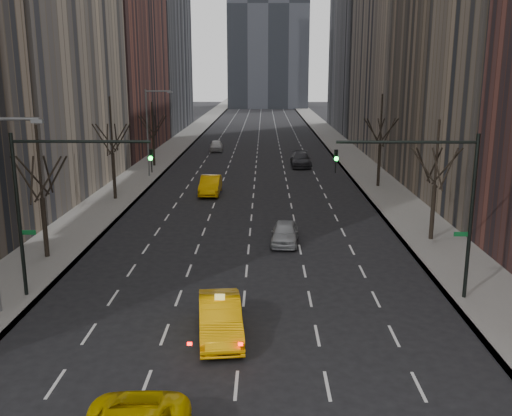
{
  "coord_description": "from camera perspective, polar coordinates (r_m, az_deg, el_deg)",
  "views": [
    {
      "loc": [
        0.97,
        -14.3,
        10.91
      ],
      "look_at": [
        0.52,
        16.59,
        3.5
      ],
      "focal_mm": 40.0,
      "sensor_mm": 36.0,
      "label": 1
    }
  ],
  "objects": [
    {
      "name": "sidewalk_left",
      "position": [
        86.01,
        -8.06,
        6.12
      ],
      "size": [
        4.5,
        320.0,
        0.15
      ],
      "primitive_type": "cube",
      "color": "slate",
      "rests_on": "ground"
    },
    {
      "name": "streetlight_far",
      "position": [
        60.69,
        -10.5,
        8.27
      ],
      "size": [
        2.83,
        0.22,
        9.0
      ],
      "color": "slate",
      "rests_on": "ground"
    },
    {
      "name": "traffic_mast_left",
      "position": [
        28.68,
        -19.77,
        1.78
      ],
      "size": [
        6.69,
        0.39,
        8.0
      ],
      "color": "black",
      "rests_on": "ground"
    },
    {
      "name": "taxi_sedan",
      "position": [
        24.44,
        -3.61,
        -10.91
      ],
      "size": [
        2.33,
        5.18,
        1.65
      ],
      "primitive_type": "imported",
      "rotation": [
        0.0,
        0.0,
        0.12
      ],
      "color": "#FFAE05",
      "rests_on": "ground"
    },
    {
      "name": "tree_lw_b",
      "position": [
        35.54,
        -20.6,
        0.94
      ],
      "size": [
        3.36,
        3.5,
        7.82
      ],
      "color": "black",
      "rests_on": "ground"
    },
    {
      "name": "far_suv_grey",
      "position": [
        67.53,
        4.5,
        4.85
      ],
      "size": [
        2.3,
        5.64,
        1.64
      ],
      "primitive_type": "imported",
      "rotation": [
        0.0,
        0.0,
        0.0
      ],
      "color": "#2C2C31",
      "rests_on": "ground"
    },
    {
      "name": "far_taxi",
      "position": [
        52.08,
        -4.58,
        2.29
      ],
      "size": [
        1.79,
        5.08,
        1.67
      ],
      "primitive_type": "imported",
      "rotation": [
        0.0,
        0.0,
        -0.0
      ],
      "color": "#F7AE05",
      "rests_on": "ground"
    },
    {
      "name": "silver_sedan_ahead",
      "position": [
        37.07,
        2.9,
        -2.49
      ],
      "size": [
        2.03,
        4.34,
        1.44
      ],
      "primitive_type": "imported",
      "rotation": [
        0.0,
        0.0,
        -0.08
      ],
      "color": "#9FA2A6",
      "rests_on": "ground"
    },
    {
      "name": "far_car_white",
      "position": [
        80.86,
        -4.0,
        6.24
      ],
      "size": [
        2.03,
        4.53,
        1.51
      ],
      "primitive_type": "imported",
      "rotation": [
        0.0,
        0.0,
        0.06
      ],
      "color": "silver",
      "rests_on": "ground"
    },
    {
      "name": "tree_rw_b",
      "position": [
        38.61,
        17.42,
        2.13
      ],
      "size": [
        3.36,
        3.5,
        7.82
      ],
      "color": "black",
      "rests_on": "ground"
    },
    {
      "name": "traffic_mast_right",
      "position": [
        28.05,
        17.68,
        1.7
      ],
      "size": [
        6.69,
        0.39,
        8.0
      ],
      "color": "black",
      "rests_on": "ground"
    },
    {
      "name": "tree_lw_d",
      "position": [
        67.95,
        -10.26,
        7.07
      ],
      "size": [
        3.36,
        3.5,
        7.36
      ],
      "color": "black",
      "rests_on": "ground"
    },
    {
      "name": "tree_rw_c",
      "position": [
        55.83,
        12.29,
        6.11
      ],
      "size": [
        3.36,
        3.5,
        8.74
      ],
      "color": "black",
      "rests_on": "ground"
    },
    {
      "name": "tree_lw_c",
      "position": [
        50.48,
        -14.13,
        5.26
      ],
      "size": [
        3.36,
        3.5,
        8.74
      ],
      "color": "black",
      "rests_on": "ground"
    },
    {
      "name": "sidewalk_right",
      "position": [
        85.74,
        8.43,
        6.09
      ],
      "size": [
        4.5,
        320.0,
        0.15
      ],
      "primitive_type": "cube",
      "color": "slate",
      "rests_on": "ground"
    }
  ]
}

